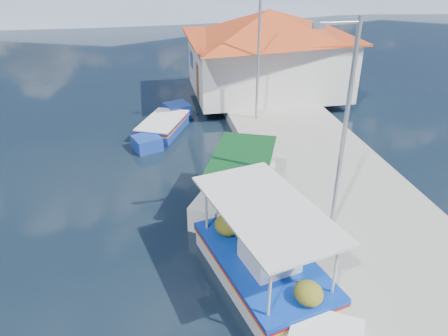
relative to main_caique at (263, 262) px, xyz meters
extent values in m
plane|color=black|center=(-2.21, -0.87, -0.49)|extent=(160.00, 160.00, 0.00)
cube|color=gray|center=(3.69, 5.13, -0.24)|extent=(5.00, 44.00, 0.50)
cylinder|color=#A5A8AD|center=(1.59, 1.13, 0.16)|extent=(0.20, 0.20, 0.30)
cylinder|color=#A5A8AD|center=(1.59, 7.13, 0.16)|extent=(0.20, 0.20, 0.30)
cylinder|color=#A5A8AD|center=(1.59, 13.13, 0.16)|extent=(0.20, 0.20, 0.30)
cube|color=silver|center=(-0.02, -0.07, -0.27)|extent=(3.10, 4.63, 0.93)
cube|color=silver|center=(0.65, 2.66, -0.16)|extent=(2.13, 2.13, 1.03)
cube|color=#0B339B|center=(-0.02, -0.07, 0.16)|extent=(3.19, 4.77, 0.06)
cube|color=maroon|center=(-0.02, -0.07, 0.08)|extent=(3.19, 4.77, 0.05)
cube|color=gold|center=(-0.02, -0.07, 0.01)|extent=(3.19, 4.77, 0.04)
cube|color=#0B339B|center=(-0.02, -0.07, 0.23)|extent=(3.20, 4.74, 0.05)
cube|color=brown|center=(-0.02, -0.07, 0.20)|extent=(2.91, 4.51, 0.05)
cube|color=silver|center=(-0.09, -0.36, 0.73)|extent=(1.45, 1.52, 1.08)
cube|color=silver|center=(-0.09, -0.36, 1.29)|extent=(1.58, 1.64, 0.06)
cylinder|color=beige|center=(-0.43, 1.86, 0.98)|extent=(0.07, 0.07, 1.56)
cylinder|color=beige|center=(1.24, 1.45, 0.98)|extent=(0.07, 0.07, 1.56)
cylinder|color=beige|center=(-1.28, -1.60, 0.98)|extent=(0.07, 0.07, 1.56)
cylinder|color=beige|center=(0.39, -2.01, 0.98)|extent=(0.07, 0.07, 1.56)
cube|color=silver|center=(-0.02, -0.07, 1.76)|extent=(3.20, 4.66, 0.07)
ellipsoid|color=#484F15|center=(-0.07, 1.35, 0.48)|extent=(0.74, 0.82, 0.56)
ellipsoid|color=#484F15|center=(0.71, 1.66, 0.43)|extent=(0.63, 0.69, 0.47)
ellipsoid|color=#484F15|center=(-0.25, -1.83, 0.45)|extent=(0.66, 0.73, 0.50)
sphere|color=red|center=(1.07, 0.26, 0.93)|extent=(0.39, 0.39, 0.39)
cube|color=silver|center=(0.18, 3.37, -0.29)|extent=(2.85, 3.68, 0.83)
cube|color=silver|center=(-0.64, 5.40, -0.19)|extent=(1.65, 1.65, 0.92)
cube|color=silver|center=(0.98, 1.41, -0.29)|extent=(1.61, 1.61, 0.79)
cube|color=#0B339B|center=(0.18, 3.37, 0.09)|extent=(2.93, 3.79, 0.05)
cube|color=maroon|center=(0.18, 3.37, 0.02)|extent=(2.93, 3.79, 0.04)
cube|color=gold|center=(0.18, 3.37, -0.04)|extent=(2.93, 3.79, 0.04)
cube|color=navy|center=(0.18, 3.37, 0.15)|extent=(2.94, 3.77, 0.04)
cube|color=brown|center=(0.18, 3.37, 0.13)|extent=(2.69, 3.57, 0.04)
cylinder|color=beige|center=(-0.98, 4.38, 0.83)|extent=(0.06, 0.06, 1.40)
cylinder|color=beige|center=(0.32, 4.90, 0.83)|extent=(0.06, 0.06, 1.40)
cylinder|color=beige|center=(0.05, 1.84, 0.83)|extent=(0.06, 0.06, 1.40)
cylinder|color=beige|center=(1.35, 2.37, 0.83)|extent=(0.06, 0.06, 1.40)
cube|color=#0C3E19|center=(0.18, 3.37, 1.53)|extent=(2.93, 3.71, 0.06)
cube|color=navy|center=(-2.03, 10.41, -0.30)|extent=(2.65, 3.34, 0.82)
cube|color=navy|center=(-2.86, 12.20, -0.19)|extent=(1.44, 1.44, 0.91)
cube|color=navy|center=(-1.23, 8.67, -0.30)|extent=(1.40, 1.40, 0.78)
cube|color=#0B339B|center=(-2.03, 10.41, 0.08)|extent=(2.73, 3.44, 0.05)
cube|color=maroon|center=(-2.03, 10.41, 0.01)|extent=(2.73, 3.44, 0.04)
cube|color=gold|center=(-2.03, 10.41, -0.05)|extent=(2.73, 3.44, 0.03)
cube|color=silver|center=(-2.03, 10.41, 0.14)|extent=(2.74, 3.41, 0.04)
cube|color=brown|center=(-2.03, 10.41, 0.12)|extent=(2.52, 3.23, 0.04)
cube|color=silver|center=(3.99, 14.13, 1.51)|extent=(8.00, 6.00, 3.00)
cube|color=#C5471B|center=(3.99, 14.13, 3.06)|extent=(8.64, 6.48, 0.10)
pyramid|color=#C5471B|center=(3.99, 14.13, 3.71)|extent=(10.49, 10.49, 1.40)
cube|color=brown|center=(0.01, 13.13, 1.01)|extent=(0.06, 1.00, 2.00)
cube|color=#0B339B|center=(0.01, 15.63, 1.61)|extent=(0.06, 1.20, 0.90)
cylinder|color=#A5A8AD|center=(2.39, 1.13, 3.01)|extent=(0.12, 0.12, 6.00)
cylinder|color=#A5A8AD|center=(1.89, 1.13, 5.86)|extent=(1.00, 0.08, 0.08)
cube|color=#A5A8AD|center=(1.39, 1.13, 5.81)|extent=(0.30, 0.14, 0.14)
cylinder|color=#A5A8AD|center=(2.39, 10.13, 3.01)|extent=(0.12, 0.12, 6.00)
camera|label=1|loc=(-2.64, -8.57, 7.54)|focal=34.48mm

